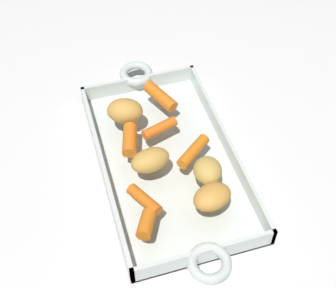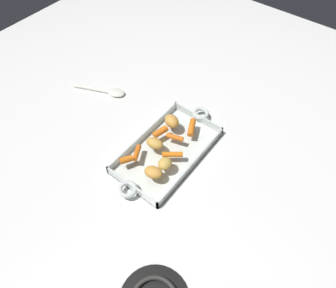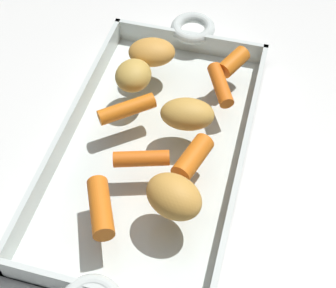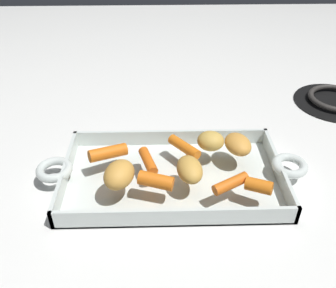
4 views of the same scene
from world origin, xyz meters
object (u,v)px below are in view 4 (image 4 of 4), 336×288
object	(u,v)px
potato_corner	(211,141)
baby_carrot_northwest	(184,147)
stove_burner_rear	(335,100)
baby_carrot_center_left	(148,161)
potato_near_roast	(119,175)
baby_carrot_center_right	(231,184)
potato_golden_small	(190,169)
baby_carrot_southeast	(108,153)
baby_carrot_southwest	(156,181)
roasting_dish	(173,176)
potato_golden_large	(238,144)
baby_carrot_northeast	(259,186)

from	to	relation	value
potato_corner	baby_carrot_northwest	bearing A→B (deg)	7.78
potato_corner	stove_burner_rear	bearing A→B (deg)	-146.08
baby_carrot_center_left	potato_near_roast	bearing A→B (deg)	46.09
baby_carrot_center_right	potato_golden_small	xyz separation A→B (m)	(0.06, -0.03, 0.01)
baby_carrot_southeast	baby_carrot_center_left	xyz separation A→B (m)	(-0.07, 0.02, -0.00)
potato_corner	stove_burner_rear	world-z (taller)	potato_corner
stove_burner_rear	baby_carrot_southwest	bearing A→B (deg)	36.76
baby_carrot_southeast	baby_carrot_southwest	world-z (taller)	same
roasting_dish	baby_carrot_northwest	world-z (taller)	baby_carrot_northwest
potato_golden_large	potato_golden_small	xyz separation A→B (m)	(0.09, 0.07, 0.00)
potato_near_roast	potato_golden_small	size ratio (longest dim) A/B	0.98
baby_carrot_center_left	potato_golden_large	bearing A→B (deg)	-167.25
baby_carrot_center_right	baby_carrot_northwest	bearing A→B (deg)	-55.68
baby_carrot_northeast	potato_golden_large	xyz separation A→B (m)	(0.01, -0.10, 0.00)
baby_carrot_northwest	stove_burner_rear	distance (m)	0.44
baby_carrot_northwest	baby_carrot_southwest	bearing A→B (deg)	61.05
baby_carrot_southeast	potato_corner	size ratio (longest dim) A/B	1.38
roasting_dish	baby_carrot_southwest	xyz separation A→B (m)	(0.03, 0.05, 0.04)
roasting_dish	potato_near_roast	bearing A→B (deg)	28.90
roasting_dish	potato_golden_large	xyz separation A→B (m)	(-0.12, -0.03, 0.04)
baby_carrot_northeast	potato_corner	world-z (taller)	potato_corner
roasting_dish	baby_carrot_northeast	distance (m)	0.15
potato_near_roast	stove_burner_rear	world-z (taller)	potato_near_roast
baby_carrot_northeast	potato_corner	size ratio (longest dim) A/B	0.84
baby_carrot_center_left	baby_carrot_northeast	bearing A→B (deg)	158.79
baby_carrot_northwest	baby_carrot_southwest	world-z (taller)	baby_carrot_southwest
potato_corner	baby_carrot_southeast	bearing A→B (deg)	7.00
baby_carrot_northwest	potato_corner	distance (m)	0.05
baby_carrot_northwest	stove_burner_rear	size ratio (longest dim) A/B	0.36
baby_carrot_southeast	potato_golden_small	world-z (taller)	potato_golden_small
baby_carrot_southwest	potato_near_roast	bearing A→B (deg)	-6.13
baby_carrot_southwest	potato_corner	bearing A→B (deg)	-135.13
roasting_dish	baby_carrot_southeast	distance (m)	0.12
baby_carrot_center_left	potato_golden_small	xyz separation A→B (m)	(-0.07, 0.03, 0.01)
roasting_dish	baby_carrot_center_left	bearing A→B (deg)	2.50
baby_carrot_southwest	stove_burner_rear	size ratio (longest dim) A/B	0.30
potato_golden_large	potato_golden_small	size ratio (longest dim) A/B	0.96
baby_carrot_southeast	baby_carrot_center_left	distance (m)	0.07
baby_carrot_northeast	potato_golden_small	world-z (taller)	potato_golden_small
potato_golden_small	potato_corner	size ratio (longest dim) A/B	1.28
potato_near_roast	potato_corner	xyz separation A→B (m)	(-0.16, -0.09, -0.00)
baby_carrot_northwest	potato_near_roast	size ratio (longest dim) A/B	1.13
baby_carrot_center_left	stove_burner_rear	world-z (taller)	baby_carrot_center_left
potato_golden_large	baby_carrot_northwest	bearing A→B (deg)	-1.90
baby_carrot_southeast	baby_carrot_southwest	bearing A→B (deg)	137.97
roasting_dish	baby_carrot_southeast	world-z (taller)	baby_carrot_southeast
baby_carrot_northeast	potato_near_roast	world-z (taller)	potato_near_roast
baby_carrot_northeast	potato_corner	distance (m)	0.13
baby_carrot_southeast	potato_golden_small	size ratio (longest dim) A/B	1.08
baby_carrot_southeast	baby_carrot_center_right	xyz separation A→B (m)	(-0.20, 0.08, -0.00)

